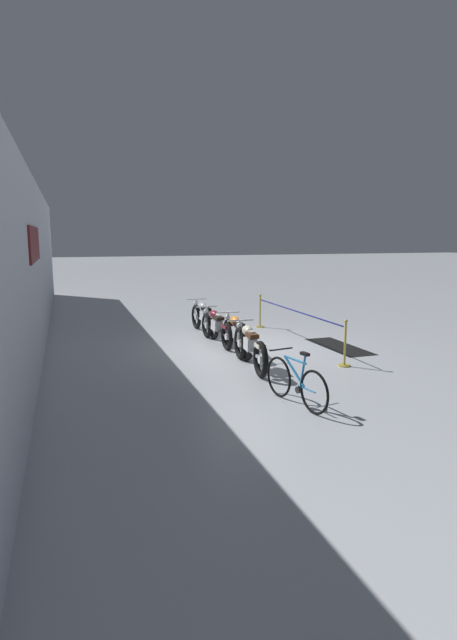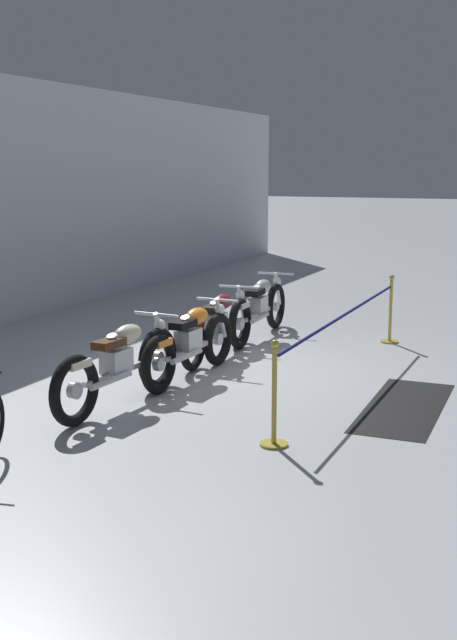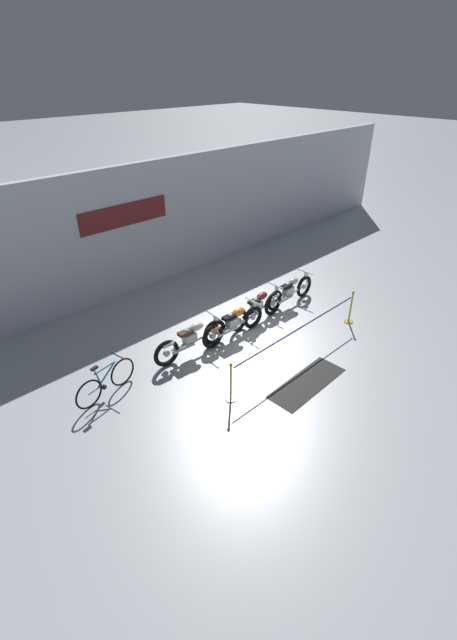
% 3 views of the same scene
% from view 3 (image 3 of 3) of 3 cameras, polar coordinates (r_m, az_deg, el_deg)
% --- Properties ---
extents(ground_plane, '(120.00, 120.00, 0.00)m').
position_cam_3_polar(ground_plane, '(12.60, 4.13, -2.02)').
color(ground_plane, '#B2B7BC').
extents(back_wall, '(28.00, 0.29, 4.20)m').
position_cam_3_polar(back_wall, '(15.21, -10.32, 12.35)').
color(back_wall, silver).
rests_on(back_wall, ground).
extents(motorcycle_cream_0, '(2.36, 0.62, 0.96)m').
position_cam_3_polar(motorcycle_cream_0, '(11.57, -4.94, -2.58)').
color(motorcycle_cream_0, black).
rests_on(motorcycle_cream_0, ground).
extents(motorcycle_orange_1, '(2.29, 0.62, 0.94)m').
position_cam_3_polar(motorcycle_orange_1, '(12.25, 0.71, -0.46)').
color(motorcycle_orange_1, black).
rests_on(motorcycle_orange_1, ground).
extents(motorcycle_maroon_2, '(2.40, 0.62, 0.93)m').
position_cam_3_polar(motorcycle_maroon_2, '(13.11, 3.95, 1.75)').
color(motorcycle_maroon_2, black).
rests_on(motorcycle_maroon_2, ground).
extents(motorcycle_silver_3, '(2.45, 0.62, 0.96)m').
position_cam_3_polar(motorcycle_silver_3, '(14.05, 8.12, 3.71)').
color(motorcycle_silver_3, black).
rests_on(motorcycle_silver_3, ground).
extents(bicycle, '(1.73, 0.50, 0.97)m').
position_cam_3_polar(bicycle, '(10.61, -16.02, -7.95)').
color(bicycle, black).
rests_on(bicycle, ground).
extents(stanchion_far_left, '(5.13, 0.28, 1.05)m').
position_cam_3_polar(stanchion_far_left, '(10.78, 5.82, -4.28)').
color(stanchion_far_left, gold).
rests_on(stanchion_far_left, ground).
extents(stanchion_mid_left, '(0.28, 0.28, 1.05)m').
position_cam_3_polar(stanchion_mid_left, '(13.55, 15.90, 1.08)').
color(stanchion_mid_left, gold).
rests_on(stanchion_mid_left, ground).
extents(floor_banner, '(2.32, 0.87, 0.01)m').
position_cam_3_polar(floor_banner, '(10.97, 10.46, -8.27)').
color(floor_banner, black).
rests_on(floor_banner, ground).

